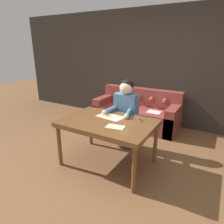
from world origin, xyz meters
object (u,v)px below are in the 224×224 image
Objects in this scene: person at (126,113)px; thread_spool at (140,119)px; dining_table at (108,125)px; scissors at (109,117)px; couch at (137,113)px.

person is 0.59m from thread_spool.
dining_table is 0.64m from person.
scissors is (-0.05, -0.48, 0.07)m from person.
couch is at bearing 114.21° from thread_spool.
scissors is 0.49m from thread_spool.
couch is 1.17m from person.
couch is 42.38× the size of thread_spool.
person is at bearing 91.39° from dining_table.
scissors is (-0.07, 0.17, 0.07)m from dining_table.
couch reaches higher than dining_table.
couch is 1.64m from scissors.
scissors is 5.58× the size of thread_spool.
dining_table is 30.59× the size of thread_spool.
dining_table is 0.19m from scissors.
person is at bearing 83.42° from scissors.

